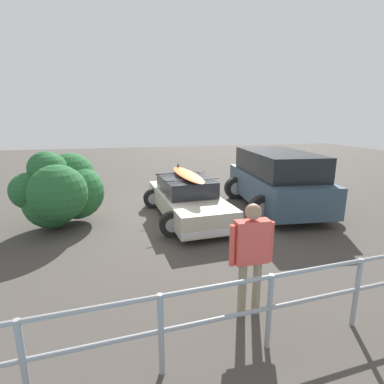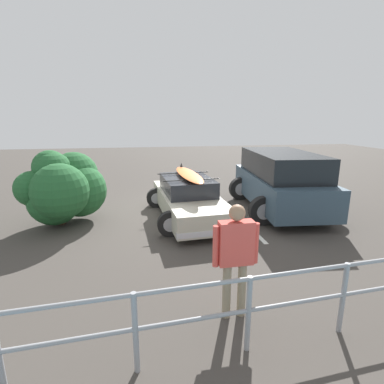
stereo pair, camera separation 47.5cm
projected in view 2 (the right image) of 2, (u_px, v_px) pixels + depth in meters
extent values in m
cube|color=#423D38|center=(174.00, 215.00, 9.37)|extent=(44.00, 44.00, 0.02)
cube|color=silver|center=(237.00, 215.00, 9.36)|extent=(0.12, 4.53, 0.00)
cube|color=#B7B29E|center=(189.00, 203.00, 9.00)|extent=(1.88, 4.32, 0.57)
cube|color=#23262B|center=(187.00, 185.00, 9.03)|extent=(1.52, 2.12, 0.46)
cube|color=silver|center=(209.00, 233.00, 7.10)|extent=(1.59, 0.22, 0.14)
cube|color=silver|center=(175.00, 192.00, 10.98)|extent=(1.59, 0.22, 0.14)
cylinder|color=black|center=(229.00, 219.00, 7.99)|extent=(0.66, 0.18, 0.66)
cylinder|color=#99999E|center=(229.00, 219.00, 7.99)|extent=(0.36, 0.19, 0.36)
cylinder|color=black|center=(170.00, 224.00, 7.61)|extent=(0.66, 0.18, 0.66)
cylinder|color=#99999E|center=(170.00, 224.00, 7.61)|extent=(0.36, 0.19, 0.36)
cylinder|color=black|center=(202.00, 195.00, 10.45)|extent=(0.66, 0.18, 0.66)
cylinder|color=#99999E|center=(202.00, 195.00, 10.45)|extent=(0.36, 0.19, 0.36)
cylinder|color=black|center=(156.00, 198.00, 10.07)|extent=(0.66, 0.18, 0.66)
cylinder|color=#99999E|center=(156.00, 198.00, 10.07)|extent=(0.36, 0.19, 0.36)
cylinder|color=black|center=(192.00, 180.00, 8.44)|extent=(1.64, 0.15, 0.03)
cylinder|color=black|center=(183.00, 173.00, 9.49)|extent=(1.64, 0.15, 0.03)
ellipsoid|color=orange|center=(189.00, 174.00, 8.94)|extent=(0.72, 2.83, 0.09)
cone|color=black|center=(181.00, 165.00, 9.97)|extent=(0.10, 0.10, 0.14)
cube|color=#334756|center=(280.00, 188.00, 9.72)|extent=(2.32, 4.62, 0.90)
cube|color=black|center=(282.00, 164.00, 9.52)|extent=(2.08, 3.63, 0.73)
cylinder|color=black|center=(259.00, 173.00, 11.95)|extent=(0.75, 0.24, 0.74)
cylinder|color=black|center=(330.00, 209.00, 8.58)|extent=(0.82, 0.22, 0.82)
cylinder|color=#99999E|center=(330.00, 209.00, 8.58)|extent=(0.45, 0.23, 0.45)
cylinder|color=black|center=(263.00, 211.00, 8.42)|extent=(0.82, 0.22, 0.82)
cylinder|color=#99999E|center=(263.00, 211.00, 8.42)|extent=(0.45, 0.23, 0.45)
cylinder|color=black|center=(292.00, 188.00, 11.17)|extent=(0.82, 0.22, 0.82)
cylinder|color=#99999E|center=(292.00, 188.00, 11.17)|extent=(0.45, 0.23, 0.45)
cylinder|color=black|center=(240.00, 189.00, 11.01)|extent=(0.82, 0.22, 0.82)
cylinder|color=#99999E|center=(240.00, 189.00, 11.01)|extent=(0.45, 0.23, 0.45)
cylinder|color=gray|center=(242.00, 289.00, 4.53)|extent=(0.13, 0.13, 0.88)
cylinder|color=gray|center=(227.00, 291.00, 4.49)|extent=(0.13, 0.13, 0.88)
cube|color=#DB4C42|center=(236.00, 243.00, 4.33)|extent=(0.51, 0.21, 0.66)
sphere|color=#9E7556|center=(237.00, 213.00, 4.21)|extent=(0.24, 0.24, 0.24)
cylinder|color=#DB4C42|center=(255.00, 243.00, 4.39)|extent=(0.09, 0.09, 0.62)
cylinder|color=#DB4C42|center=(216.00, 246.00, 4.28)|extent=(0.09, 0.09, 0.62)
cylinder|color=gray|center=(343.00, 298.00, 4.15)|extent=(0.07, 0.07, 1.06)
cylinder|color=gray|center=(248.00, 314.00, 3.81)|extent=(0.07, 0.07, 1.06)
cylinder|color=gray|center=(136.00, 333.00, 3.48)|extent=(0.07, 0.07, 1.06)
cylinder|color=gray|center=(195.00, 286.00, 3.52)|extent=(7.09, 0.58, 0.06)
cylinder|color=gray|center=(195.00, 319.00, 3.63)|extent=(7.09, 0.58, 0.06)
cylinder|color=#4C3828|center=(60.00, 215.00, 8.54)|extent=(0.27, 0.27, 0.52)
sphere|color=#235B2D|center=(50.00, 168.00, 8.29)|extent=(0.96, 0.96, 0.96)
sphere|color=#235B2D|center=(60.00, 192.00, 7.87)|extent=(1.49, 1.49, 1.49)
sphere|color=#235B2D|center=(79.00, 190.00, 8.70)|extent=(1.55, 1.55, 1.55)
sphere|color=#235B2D|center=(53.00, 172.00, 8.24)|extent=(1.09, 1.09, 1.09)
sphere|color=#235B2D|center=(75.00, 175.00, 8.79)|extent=(1.36, 1.36, 1.36)
sphere|color=#235B2D|center=(54.00, 199.00, 8.23)|extent=(1.44, 1.44, 1.44)
sphere|color=#235B2D|center=(33.00, 189.00, 7.96)|extent=(0.95, 0.95, 0.95)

